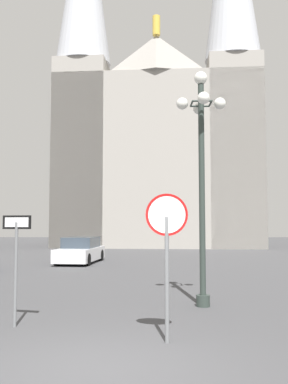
# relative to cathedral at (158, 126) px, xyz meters

# --- Properties ---
(ground_plane) EXTENTS (120.00, 120.00, 0.00)m
(ground_plane) POSITION_rel_cathedral_xyz_m (-1.88, -34.20, -11.67)
(ground_plane) COLOR #424244
(cathedral) EXTENTS (19.57, 13.39, 37.24)m
(cathedral) POSITION_rel_cathedral_xyz_m (0.00, 0.00, 0.00)
(cathedral) COLOR gray
(cathedral) RESTS_ON ground
(stop_sign) EXTENTS (0.79, 0.12, 2.73)m
(stop_sign) POSITION_rel_cathedral_xyz_m (-0.75, -32.78, -9.75)
(stop_sign) COLOR slate
(stop_sign) RESTS_ON ground
(one_way_arrow_sign) EXTENTS (0.65, 0.19, 2.34)m
(one_way_arrow_sign) POSITION_rel_cathedral_xyz_m (-3.90, -31.63, -10.15)
(one_way_arrow_sign) COLOR slate
(one_way_arrow_sign) RESTS_ON ground
(street_lamp) EXTENTS (1.34, 1.34, 6.30)m
(street_lamp) POSITION_rel_cathedral_xyz_m (0.35, -29.42, -7.72)
(street_lamp) COLOR #2D3833
(street_lamp) RESTS_ON ground
(parked_car_far_white) EXTENTS (2.28, 4.66, 1.42)m
(parked_car_far_white) POSITION_rel_cathedral_xyz_m (-4.79, -17.29, -11.00)
(parked_car_far_white) COLOR silver
(parked_car_far_white) RESTS_ON ground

